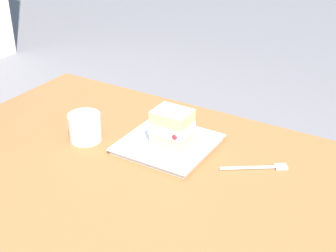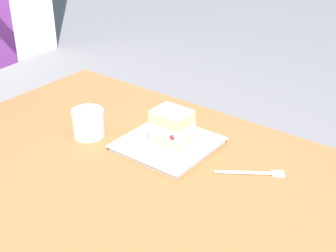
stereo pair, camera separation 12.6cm
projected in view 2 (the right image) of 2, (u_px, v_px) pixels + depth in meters
name	position (u px, v px, depth m)	size (l,w,h in m)	color
patio_table	(126.00, 201.00, 1.27)	(1.13, 0.81, 0.73)	brown
dessert_plate	(168.00, 144.00, 1.29)	(0.23, 0.23, 0.02)	white
cake_slice	(172.00, 127.00, 1.25)	(0.10, 0.09, 0.10)	#E0C17A
dessert_fork	(255.00, 173.00, 1.17)	(0.15, 0.11, 0.01)	silver
coffee_cup	(88.00, 123.00, 1.33)	(0.09, 0.09, 0.08)	silver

